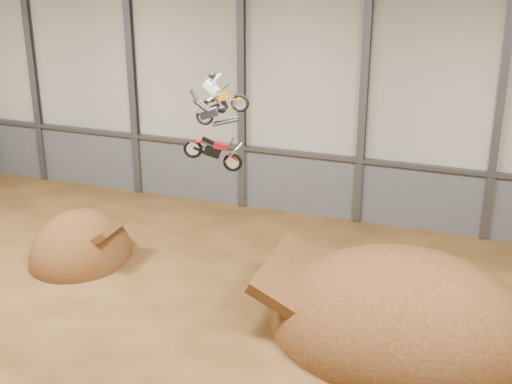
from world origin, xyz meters
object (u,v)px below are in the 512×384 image
fmx_rider_a (225,92)px  landing_ramp (400,329)px  fmx_rider_b (209,131)px  takeoff_ramp (81,258)px

fmx_rider_a → landing_ramp: bearing=1.5°
fmx_rider_b → fmx_rider_a: bearing=73.6°
takeoff_ramp → fmx_rider_b: 12.50m
fmx_rider_a → fmx_rider_b: bearing=-98.7°
takeoff_ramp → fmx_rider_a: bearing=-14.4°
takeoff_ramp → fmx_rider_a: size_ratio=2.48×
takeoff_ramp → fmx_rider_b: bearing=-23.3°
fmx_rider_a → fmx_rider_b: (-0.07, -1.47, -1.10)m
takeoff_ramp → landing_ramp: landing_ramp is taller
takeoff_ramp → fmx_rider_b: size_ratio=1.83×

